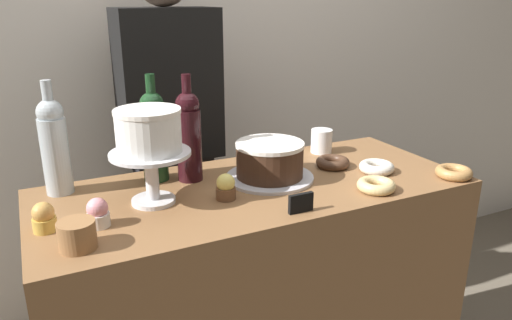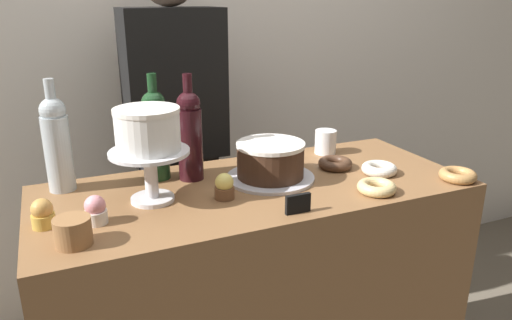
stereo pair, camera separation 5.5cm
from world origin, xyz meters
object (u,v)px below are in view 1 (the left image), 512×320
(cupcake_caramel, at_px, (44,218))
(wine_bottle_green, at_px, (154,134))
(wine_bottle_dark_red, at_px, (189,135))
(donut_maple, at_px, (454,172))
(cake_stand_pedestal, at_px, (151,168))
(chocolate_round_cake, at_px, (270,159))
(cupcake_lemon, at_px, (226,187))
(wine_bottle_clear, at_px, (54,145))
(coffee_cup_ceramic, at_px, (321,141))
(cupcake_strawberry, at_px, (98,213))
(donut_glazed, at_px, (376,185))
(white_layer_cake, at_px, (148,131))
(cookie_stack, at_px, (77,235))
(price_sign_chalkboard, at_px, (301,203))
(barista_figure, at_px, (173,157))
(donut_chocolate, at_px, (333,162))
(donut_sugar, at_px, (377,167))

(cupcake_caramel, bearing_deg, wine_bottle_green, 33.87)
(wine_bottle_dark_red, relative_size, donut_maple, 2.91)
(cake_stand_pedestal, xyz_separation_m, chocolate_round_cake, (0.37, 0.02, -0.04))
(cupcake_lemon, bearing_deg, wine_bottle_clear, 148.58)
(wine_bottle_green, xyz_separation_m, donut_maple, (0.84, -0.39, -0.13))
(cake_stand_pedestal, bearing_deg, coffee_cup_ceramic, 15.05)
(cupcake_strawberry, xyz_separation_m, donut_glazed, (0.76, -0.12, -0.02))
(chocolate_round_cake, distance_m, donut_maple, 0.58)
(white_layer_cake, relative_size, chocolate_round_cake, 0.83)
(cupcake_lemon, xyz_separation_m, donut_glazed, (0.42, -0.14, -0.02))
(white_layer_cake, height_order, wine_bottle_green, wine_bottle_green)
(wine_bottle_green, relative_size, donut_maple, 2.91)
(cookie_stack, bearing_deg, white_layer_cake, 39.27)
(white_layer_cake, bearing_deg, cupcake_strawberry, -152.14)
(chocolate_round_cake, height_order, wine_bottle_clear, wine_bottle_clear)
(cake_stand_pedestal, bearing_deg, cookie_stack, -140.73)
(white_layer_cake, xyz_separation_m, cupcake_lemon, (0.19, -0.06, -0.17))
(wine_bottle_dark_red, height_order, coffee_cup_ceramic, wine_bottle_dark_red)
(price_sign_chalkboard, height_order, barista_figure, barista_figure)
(wine_bottle_dark_red, distance_m, price_sign_chalkboard, 0.42)
(cupcake_strawberry, xyz_separation_m, barista_figure, (0.37, 0.62, -0.09))
(donut_chocolate, bearing_deg, donut_maple, -40.57)
(donut_glazed, bearing_deg, donut_sugar, 50.30)
(cookie_stack, bearing_deg, cake_stand_pedestal, 39.27)
(cupcake_caramel, bearing_deg, cake_stand_pedestal, 10.82)
(price_sign_chalkboard, bearing_deg, wine_bottle_green, 124.61)
(cake_stand_pedestal, distance_m, coffee_cup_ceramic, 0.69)
(wine_bottle_green, distance_m, donut_maple, 0.94)
(cake_stand_pedestal, relative_size, donut_maple, 1.94)
(price_sign_chalkboard, bearing_deg, donut_maple, 1.32)
(chocolate_round_cake, xyz_separation_m, cupcake_strawberry, (-0.53, -0.10, -0.03))
(wine_bottle_green, distance_m, coffee_cup_ceramic, 0.62)
(cupcake_caramel, distance_m, donut_chocolate, 0.89)
(cupcake_lemon, distance_m, coffee_cup_ceramic, 0.53)
(donut_sugar, bearing_deg, donut_maple, -37.72)
(wine_bottle_dark_red, xyz_separation_m, cookie_stack, (-0.37, -0.30, -0.11))
(wine_bottle_green, distance_m, barista_figure, 0.44)
(donut_maple, height_order, donut_sugar, same)
(wine_bottle_green, distance_m, price_sign_chalkboard, 0.50)
(donut_chocolate, bearing_deg, chocolate_round_cake, -178.50)
(chocolate_round_cake, distance_m, cupcake_caramel, 0.65)
(wine_bottle_clear, xyz_separation_m, coffee_cup_ceramic, (0.89, -0.01, -0.10))
(cupcake_lemon, xyz_separation_m, barista_figure, (0.02, 0.60, -0.09))
(wine_bottle_dark_red, height_order, donut_sugar, wine_bottle_dark_red)
(donut_chocolate, xyz_separation_m, barista_figure, (-0.40, 0.51, -0.08))
(wine_bottle_green, xyz_separation_m, barista_figure, (0.15, 0.36, -0.20))
(cupcake_caramel, bearing_deg, donut_glazed, -9.39)
(wine_bottle_clear, height_order, donut_chocolate, wine_bottle_clear)
(price_sign_chalkboard, relative_size, barista_figure, 0.04)
(wine_bottle_green, relative_size, cookie_stack, 3.87)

